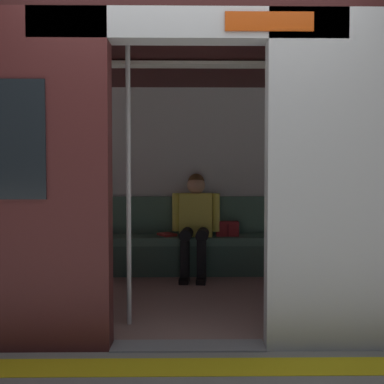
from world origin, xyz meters
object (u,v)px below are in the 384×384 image
at_px(train_car, 180,134).
at_px(grab_pole_door, 129,182).
at_px(handbag, 227,229).
at_px(person_seated, 196,218).
at_px(bench_seat, 188,245).
at_px(book, 167,234).

relative_size(train_car, grab_pole_door, 2.91).
bearing_deg(handbag, train_car, 61.07).
relative_size(train_car, person_seated, 5.47).
distance_m(bench_seat, book, 0.28).
bearing_deg(person_seated, handbag, -167.92).
distance_m(train_car, handbag, 1.50).
distance_m(bench_seat, person_seated, 0.34).
relative_size(train_car, handbag, 24.62).
distance_m(bench_seat, grab_pole_door, 1.87).
xyz_separation_m(handbag, grab_pole_door, (0.91, 1.68, 0.57)).
bearing_deg(train_car, grab_pole_door, 61.93).
relative_size(handbag, grab_pole_door, 0.12).
height_order(person_seated, grab_pole_door, grab_pole_door).
bearing_deg(grab_pole_door, train_car, -118.07).
height_order(person_seated, book, person_seated).
bearing_deg(book, handbag, 144.22).
distance_m(book, grab_pole_door, 1.84).
distance_m(person_seated, book, 0.41).
relative_size(train_car, bench_seat, 2.20).
bearing_deg(train_car, bench_seat, -94.49).
bearing_deg(handbag, grab_pole_door, 61.43).
xyz_separation_m(bench_seat, grab_pole_door, (0.45, 1.65, 0.76)).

